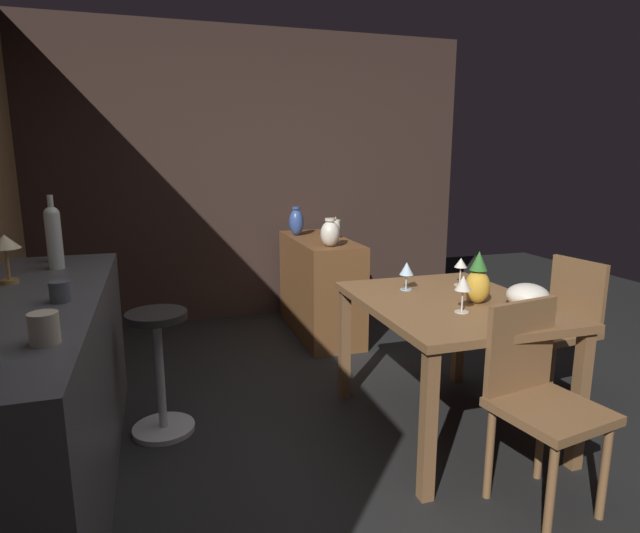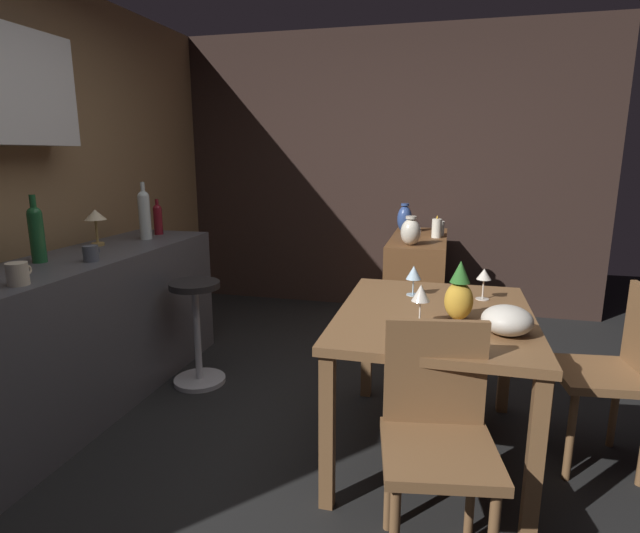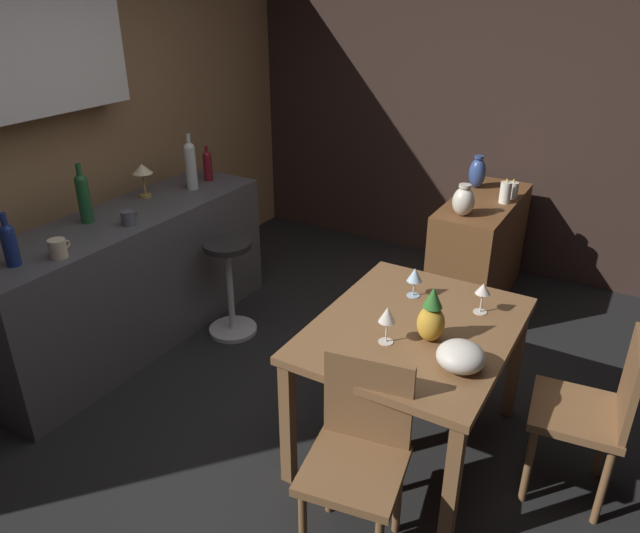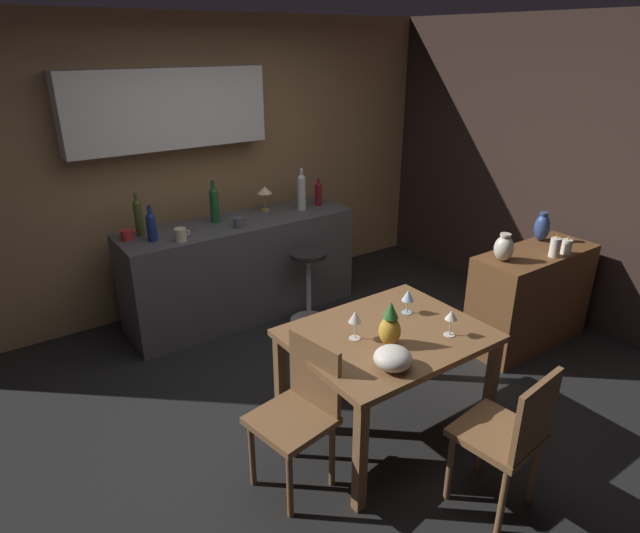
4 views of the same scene
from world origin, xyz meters
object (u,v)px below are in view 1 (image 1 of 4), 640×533
at_px(cup_cream, 44,328).
at_px(pillar_candle_short, 333,229).
at_px(chair_by_doorway, 560,324).
at_px(cup_slate, 60,292).
at_px(vase_ceramic_blue, 296,222).
at_px(wine_glass_left, 463,284).
at_px(wine_glass_right, 407,269).
at_px(pineapple_centerpiece, 478,281).
at_px(wine_bottle_ruby, 55,241).
at_px(bar_stool, 160,369).
at_px(wine_glass_center, 461,264).
at_px(vase_ceramic_ivory, 330,233).
at_px(dining_table, 450,317).
at_px(counter_lamp, 5,246).
at_px(fruit_bowl, 528,296).
at_px(pillar_candle_tall, 336,229).
at_px(sideboard_cabinet, 320,286).
at_px(wine_bottle_clear, 54,235).
at_px(chair_near_window, 538,396).

bearing_deg(cup_cream, pillar_candle_short, -36.52).
bearing_deg(chair_by_doorway, cup_slate, 93.02).
relative_size(pillar_candle_short, vase_ceramic_blue, 0.58).
relative_size(wine_glass_left, wine_glass_right, 1.15).
height_order(cup_cream, vase_ceramic_blue, vase_ceramic_blue).
bearing_deg(wine_glass_right, pillar_candle_short, -3.57).
bearing_deg(pineapple_centerpiece, wine_bottle_ruby, 65.21).
bearing_deg(chair_by_doorway, wine_glass_right, 80.05).
distance_m(bar_stool, wine_glass_right, 1.47).
bearing_deg(wine_glass_center, vase_ceramic_ivory, 23.01).
relative_size(wine_glass_left, vase_ceramic_blue, 0.75).
xyz_separation_m(dining_table, vase_ceramic_ivory, (1.36, 0.22, 0.27)).
xyz_separation_m(chair_by_doorway, counter_lamp, (0.28, 2.99, 0.59)).
bearing_deg(wine_bottle_ruby, wine_glass_center, -105.27).
bearing_deg(counter_lamp, fruit_bowl, -104.18).
bearing_deg(pineapple_centerpiece, cup_cream, 103.96).
relative_size(cup_slate, pillar_candle_tall, 0.67).
relative_size(sideboard_cabinet, cup_cream, 8.59).
distance_m(chair_by_doorway, wine_bottle_clear, 2.95).
bearing_deg(counter_lamp, pillar_candle_short, -54.94).
distance_m(wine_glass_left, pillar_candle_tall, 1.96).
distance_m(chair_near_window, chair_by_doorway, 1.11).
height_order(sideboard_cabinet, vase_ceramic_blue, vase_ceramic_blue).
bearing_deg(wine_bottle_ruby, dining_table, -113.98).
distance_m(wine_bottle_ruby, vase_ceramic_blue, 2.02).
distance_m(wine_glass_right, wine_glass_center, 0.36).
bearing_deg(pillar_candle_tall, cup_cream, 142.27).
relative_size(chair_near_window, wine_glass_center, 5.40).
height_order(cup_slate, counter_lamp, counter_lamp).
height_order(wine_bottle_clear, pillar_candle_short, wine_bottle_clear).
distance_m(sideboard_cabinet, vase_ceramic_blue, 0.59).
bearing_deg(fruit_bowl, bar_stool, 69.83).
height_order(bar_stool, counter_lamp, counter_lamp).
distance_m(cup_cream, pillar_candle_short, 3.04).
distance_m(dining_table, fruit_bowl, 0.41).
relative_size(chair_by_doorway, wine_glass_right, 5.47).
bearing_deg(pillar_candle_short, bar_stool, 134.52).
height_order(wine_glass_right, vase_ceramic_ivory, vase_ceramic_ivory).
height_order(wine_bottle_ruby, cup_cream, wine_bottle_ruby).
bearing_deg(vase_ceramic_blue, cup_slate, 142.52).
height_order(fruit_bowl, vase_ceramic_ivory, vase_ceramic_ivory).
relative_size(wine_bottle_clear, vase_ceramic_ivory, 1.83).
distance_m(vase_ceramic_blue, vase_ceramic_ivory, 0.63).
xyz_separation_m(counter_lamp, pillar_candle_tall, (1.36, -2.11, -0.18)).
xyz_separation_m(wine_glass_center, pineapple_centerpiece, (-0.37, 0.13, -0.01)).
relative_size(wine_bottle_clear, vase_ceramic_blue, 1.59).
xyz_separation_m(wine_glass_center, pillar_candle_short, (1.60, 0.26, 0.01)).
relative_size(chair_by_doorway, wine_bottle_ruby, 3.40).
xyz_separation_m(fruit_bowl, cup_slate, (0.20, 2.17, 0.14)).
distance_m(sideboard_cabinet, wine_bottle_ruby, 2.12).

